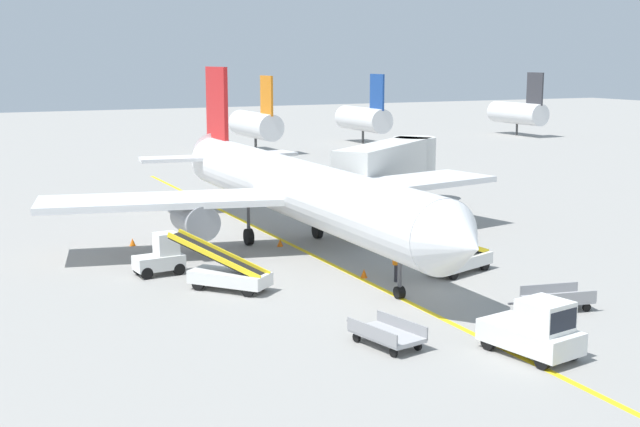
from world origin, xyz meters
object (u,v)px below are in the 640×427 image
object	(u,v)px
ground_crew_marshaller	(397,263)
safety_cone_tail_area	(352,235)
safety_cone_nose_left	(133,242)
safety_cone_wingtip_right	(364,273)
baggage_cart_loaded	(557,299)
pushback_tug	(535,330)
baggage_cart_empty_trailing	(387,334)
safety_cone_nose_right	(376,228)
belt_loader_aft_hold	(227,274)
belt_loader_forward_hold	(458,258)
safety_cone_wingtip_left	(280,243)
jet_bridge	(393,160)
airliner	(293,188)
baggage_tug_near_wing	(162,256)

from	to	relation	value
ground_crew_marshaller	safety_cone_tail_area	size ratio (longest dim) A/B	3.86
safety_cone_nose_left	safety_cone_wingtip_right	distance (m)	14.95
baggage_cart_loaded	safety_cone_wingtip_right	distance (m)	9.72
pushback_tug	baggage_cart_empty_trailing	distance (m)	5.42
ground_crew_marshaller	safety_cone_nose_right	world-z (taller)	ground_crew_marshaller
belt_loader_aft_hold	safety_cone_tail_area	bearing A→B (deg)	36.08
belt_loader_forward_hold	belt_loader_aft_hold	bearing A→B (deg)	170.23
baggage_cart_empty_trailing	safety_cone_wingtip_right	xyz separation A→B (m)	(4.12, 9.36, -0.25)
safety_cone_nose_right	safety_cone_wingtip_left	world-z (taller)	same
baggage_cart_loaded	safety_cone_tail_area	world-z (taller)	baggage_cart_loaded
baggage_cart_empty_trailing	pushback_tug	bearing A→B (deg)	-37.82
jet_bridge	safety_cone_tail_area	bearing A→B (deg)	-133.41
safety_cone_tail_area	safety_cone_wingtip_left	bearing A→B (deg)	-178.54
airliner	baggage_cart_empty_trailing	xyz separation A→B (m)	(-3.90, -17.46, -2.95)
belt_loader_aft_hold	safety_cone_nose_right	bearing A→B (deg)	34.85
belt_loader_aft_hold	safety_cone_nose_right	size ratio (longest dim) A/B	10.57
airliner	safety_cone_wingtip_right	world-z (taller)	airliner
pushback_tug	safety_cone_wingtip_right	size ratio (longest dim) A/B	8.83
airliner	ground_crew_marshaller	xyz separation A→B (m)	(1.27, -9.47, -2.51)
jet_bridge	belt_loader_aft_hold	bearing A→B (deg)	-139.24
belt_loader_aft_hold	pushback_tug	bearing A→B (deg)	-62.57
belt_loader_forward_hold	safety_cone_nose_left	distance (m)	18.91
baggage_cart_empty_trailing	ground_crew_marshaller	bearing A→B (deg)	57.07
pushback_tug	baggage_cart_loaded	size ratio (longest dim) A/B	1.01
airliner	belt_loader_aft_hold	size ratio (longest dim) A/B	7.58
pushback_tug	baggage_tug_near_wing	world-z (taller)	pushback_tug
pushback_tug	baggage_tug_near_wing	size ratio (longest dim) A/B	1.55
baggage_cart_empty_trailing	safety_cone_tail_area	size ratio (longest dim) A/B	8.73
airliner	safety_cone_nose_left	distance (m)	9.85
airliner	pushback_tug	xyz separation A→B (m)	(0.36, -20.77, -2.42)
baggage_tug_near_wing	safety_cone_tail_area	distance (m)	13.16
airliner	ground_crew_marshaller	bearing A→B (deg)	-82.36
baggage_tug_near_wing	safety_cone_nose_left	bearing A→B (deg)	87.93
jet_bridge	safety_cone_wingtip_left	size ratio (longest dim) A/B	26.55
safety_cone_nose_left	safety_cone_wingtip_left	size ratio (longest dim) A/B	1.00
baggage_cart_empty_trailing	jet_bridge	bearing A→B (deg)	59.26
safety_cone_nose_right	safety_cone_wingtip_left	size ratio (longest dim) A/B	1.00
belt_loader_forward_hold	belt_loader_aft_hold	size ratio (longest dim) A/B	1.11
safety_cone_nose_right	safety_cone_wingtip_left	distance (m)	7.33
pushback_tug	safety_cone_nose_left	distance (m)	26.41
jet_bridge	safety_cone_wingtip_left	bearing A→B (deg)	-147.02
safety_cone_nose_right	safety_cone_wingtip_left	xyz separation A→B (m)	(-7.18, -1.46, 0.00)
pushback_tug	belt_loader_aft_hold	xyz separation A→B (m)	(-6.97, 13.44, -0.22)
jet_bridge	safety_cone_tail_area	xyz separation A→B (m)	(-7.26, -7.67, -3.32)
airliner	pushback_tug	size ratio (longest dim) A/B	9.06
airliner	belt_loader_forward_hold	size ratio (longest dim) A/B	6.85
airliner	safety_cone_nose_right	world-z (taller)	airliner
baggage_cart_loaded	airliner	bearing A→B (deg)	107.32
safety_cone_nose_left	belt_loader_aft_hold	bearing A→B (deg)	-81.47
baggage_cart_loaded	safety_cone_wingtip_right	bearing A→B (deg)	120.43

